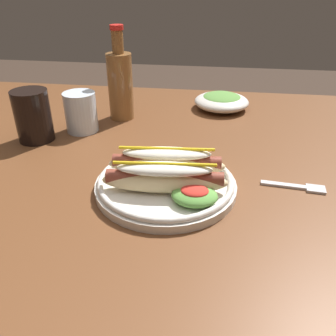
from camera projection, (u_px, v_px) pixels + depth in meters
dining_table at (166, 192)px, 0.82m from camera, size 1.44×1.07×0.74m
hot_dog_plate at (167, 178)px, 0.66m from camera, size 0.27×0.27×0.08m
fork at (298, 187)px, 0.68m from camera, size 0.12×0.03×0.00m
soda_cup at (33, 116)px, 0.84m from camera, size 0.09×0.09×0.12m
water_cup at (81, 112)px, 0.90m from camera, size 0.08×0.08×0.10m
glass_bottle at (120, 83)px, 0.95m from camera, size 0.07×0.07×0.25m
side_bowl at (222, 101)px, 1.05m from camera, size 0.16×0.16×0.05m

